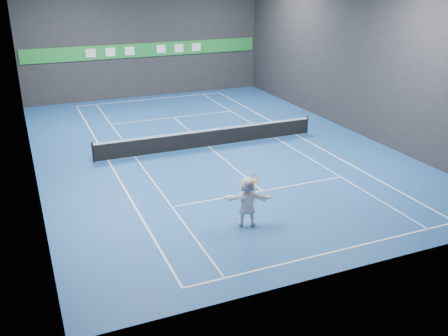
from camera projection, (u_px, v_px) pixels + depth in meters
name	position (u px, v px, depth m)	size (l,w,h in m)	color
ground	(209.00, 147.00, 27.25)	(26.00, 26.00, 0.00)	#1A4990
wall_back	(144.00, 36.00, 36.74)	(18.00, 0.10, 9.00)	#252528
wall_front	(370.00, 135.00, 14.46)	(18.00, 0.10, 9.00)	#252528
wall_left	(21.00, 78.00, 22.34)	(0.10, 26.00, 9.00)	#252528
wall_right	(353.00, 54.00, 28.86)	(0.10, 26.00, 9.00)	#252528
baseline_near	(335.00, 251.00, 17.06)	(10.98, 0.08, 0.01)	white
baseline_far	(152.00, 99.00, 37.44)	(10.98, 0.08, 0.01)	white
sideline_doubles_left	(108.00, 161.00, 25.27)	(0.08, 23.78, 0.01)	white
sideline_doubles_right	(296.00, 135.00, 29.24)	(0.08, 23.78, 0.01)	white
sideline_singles_left	(135.00, 157.00, 25.76)	(0.06, 23.78, 0.01)	white
sideline_singles_right	(275.00, 138.00, 28.74)	(0.06, 23.78, 0.01)	white
service_line_near	(262.00, 191.00, 21.77)	(8.23, 0.06, 0.01)	white
service_line_far	(174.00, 117.00, 32.74)	(8.23, 0.06, 0.01)	white
center_service_line	(209.00, 147.00, 27.25)	(0.06, 12.80, 0.01)	white
player	(247.00, 202.00, 18.51)	(1.80, 0.57, 1.94)	white
tennis_ball	(236.00, 165.00, 17.94)	(0.07, 0.07, 0.07)	#BCCF22
tennis_net	(209.00, 137.00, 27.05)	(12.50, 0.10, 1.07)	black
sponsor_banner	(145.00, 50.00, 37.05)	(17.64, 0.11, 1.00)	#1E8D32
tennis_racket	(255.00, 180.00, 18.37)	(0.43, 0.32, 0.75)	red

